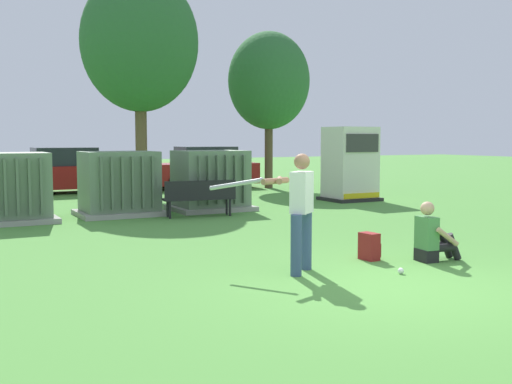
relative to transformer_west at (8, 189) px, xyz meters
name	(u,v)px	position (x,y,z in m)	size (l,w,h in m)	color
ground_plane	(397,287)	(3.82, -9.10, -0.79)	(96.00, 96.00, 0.00)	#51933D
transformer_west	(8,189)	(0.00, 0.00, 0.00)	(2.10, 1.70, 1.62)	#9E9B93
transformer_mid_west	(119,184)	(2.66, 0.13, 0.00)	(2.10, 1.70, 1.62)	#9E9B93
transformer_mid_east	(211,181)	(5.15, 0.05, 0.00)	(2.10, 1.70, 1.62)	#9E9B93
generator_enclosure	(350,164)	(10.07, 0.39, 0.35)	(1.60, 1.40, 2.30)	#262626
park_bench	(200,196)	(4.32, -1.18, -0.25)	(1.84, 0.65, 0.92)	black
batter	(298,206)	(3.13, -7.71, 0.19)	(1.24, 1.39, 1.74)	#384C75
sports_ball	(401,271)	(4.39, -8.52, -0.74)	(0.09, 0.09, 0.09)	white
seated_spectator	(432,238)	(5.46, -8.01, -0.41)	(0.75, 0.58, 0.96)	black
backpack	(370,247)	(4.65, -7.47, -0.57)	(0.28, 0.33, 0.44)	maroon
tree_center_left	(140,43)	(4.79, 5.02, 4.34)	(3.91, 3.91, 7.48)	brown
tree_center_right	(269,81)	(10.17, 5.82, 3.36)	(3.16, 3.16, 6.04)	brown
parked_car_leftmost	(61,172)	(2.57, 7.33, -0.04)	(4.20, 1.93, 1.62)	maroon
parked_car_left_of_center	(203,169)	(7.85, 6.90, -0.04)	(4.28, 2.07, 1.62)	maroon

